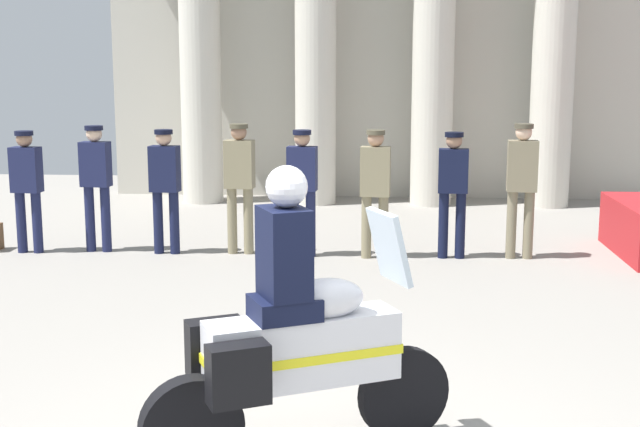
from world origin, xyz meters
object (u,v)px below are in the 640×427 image
object	(u,v)px
officer_in_row_3	(240,178)
officer_in_row_5	(375,183)
officer_in_row_4	(302,182)
motorcycle_with_rider	(292,340)
officer_in_row_2	(165,181)
officer_in_row_1	(96,178)
officer_in_row_6	(453,184)
officer_in_row_0	(27,181)
officer_in_row_7	(522,180)

from	to	relation	value
officer_in_row_3	officer_in_row_5	size ratio (longest dim) A/B	1.04
officer_in_row_3	officer_in_row_5	distance (m)	1.80
officer_in_row_4	motorcycle_with_rider	size ratio (longest dim) A/B	0.87
officer_in_row_2	officer_in_row_3	distance (m)	0.99
officer_in_row_1	officer_in_row_6	world-z (taller)	officer_in_row_1
officer_in_row_0	officer_in_row_6	world-z (taller)	officer_in_row_6
officer_in_row_4	officer_in_row_5	world-z (taller)	officer_in_row_5
officer_in_row_0	motorcycle_with_rider	distance (m)	7.15
officer_in_row_4	officer_in_row_5	distance (m)	0.95
officer_in_row_6	officer_in_row_1	bearing A→B (deg)	3.77
officer_in_row_7	motorcycle_with_rider	world-z (taller)	motorcycle_with_rider
officer_in_row_3	officer_in_row_7	distance (m)	3.68
officer_in_row_1	officer_in_row_7	distance (m)	5.62
officer_in_row_1	motorcycle_with_rider	bearing A→B (deg)	123.27
officer_in_row_1	officer_in_row_6	distance (m)	4.74
officer_in_row_3	officer_in_row_1	bearing A→B (deg)	4.81
officer_in_row_6	officer_in_row_4	bearing A→B (deg)	5.66
officer_in_row_4	officer_in_row_6	distance (m)	1.96
officer_in_row_5	officer_in_row_6	xyz separation A→B (m)	(1.00, 0.08, -0.01)
officer_in_row_6	motorcycle_with_rider	xyz separation A→B (m)	(-1.45, -5.89, -0.18)
officer_in_row_1	officer_in_row_5	xyz separation A→B (m)	(3.74, -0.12, -0.02)
officer_in_row_3	officer_in_row_6	world-z (taller)	officer_in_row_3
officer_in_row_0	officer_in_row_2	world-z (taller)	officer_in_row_2
officer_in_row_0	officer_in_row_4	world-z (taller)	officer_in_row_4
officer_in_row_2	officer_in_row_4	distance (m)	1.83
officer_in_row_5	officer_in_row_2	bearing A→B (deg)	2.96
officer_in_row_3	officer_in_row_4	world-z (taller)	officer_in_row_3
officer_in_row_3	officer_in_row_4	distance (m)	0.85
officer_in_row_1	officer_in_row_7	bearing A→B (deg)	-175.66
officer_in_row_5	officer_in_row_3	bearing A→B (deg)	-0.08
officer_in_row_4	officer_in_row_6	world-z (taller)	officer_in_row_4
officer_in_row_5	officer_in_row_7	xyz separation A→B (m)	(1.89, 0.13, 0.05)
officer_in_row_3	officer_in_row_7	size ratio (longest dim) A/B	0.99
officer_in_row_2	motorcycle_with_rider	xyz separation A→B (m)	(2.34, -5.88, -0.19)
officer_in_row_1	officer_in_row_4	size ratio (longest dim) A/B	1.02
officer_in_row_1	officer_in_row_7	xyz separation A→B (m)	(5.62, 0.01, 0.03)
officer_in_row_4	motorcycle_with_rider	world-z (taller)	motorcycle_with_rider
officer_in_row_0	officer_in_row_4	distance (m)	3.68
officer_in_row_1	officer_in_row_3	xyz separation A→B (m)	(1.94, 0.02, 0.02)
officer_in_row_0	motorcycle_with_rider	size ratio (longest dim) A/B	0.85
officer_in_row_1	officer_in_row_6	bearing A→B (deg)	-176.23
officer_in_row_0	officer_in_row_5	xyz separation A→B (m)	(4.64, 0.02, 0.02)
officer_in_row_7	motorcycle_with_rider	size ratio (longest dim) A/B	0.91
officer_in_row_1	officer_in_row_7	world-z (taller)	officer_in_row_7
officer_in_row_1	officer_in_row_6	xyz separation A→B (m)	(4.74, -0.04, -0.03)
officer_in_row_3	officer_in_row_4	size ratio (longest dim) A/B	1.04
officer_in_row_2	officer_in_row_6	size ratio (longest dim) A/B	1.01
officer_in_row_1	officer_in_row_2	xyz separation A→B (m)	(0.95, -0.05, -0.03)
officer_in_row_1	officer_in_row_4	distance (m)	2.79
officer_in_row_2	officer_in_row_5	world-z (taller)	officer_in_row_5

